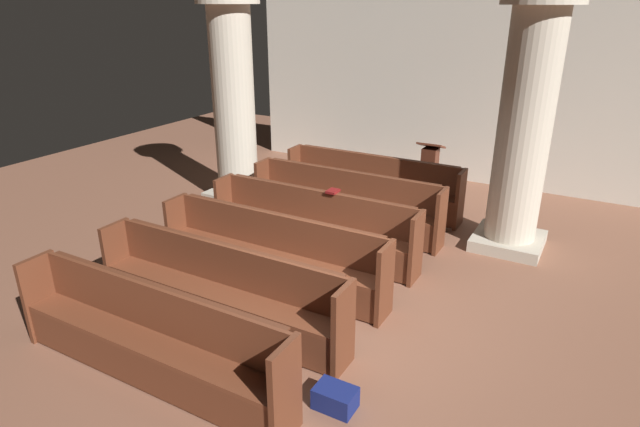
# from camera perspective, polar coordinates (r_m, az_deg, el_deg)

# --- Properties ---
(ground_plane) EXTENTS (19.20, 19.20, 0.00)m
(ground_plane) POSITION_cam_1_polar(r_m,az_deg,el_deg) (6.48, 1.75, -11.20)
(ground_plane) COLOR brown
(back_wall) EXTENTS (10.00, 0.16, 4.50)m
(back_wall) POSITION_cam_1_polar(r_m,az_deg,el_deg) (11.26, 16.86, 14.46)
(back_wall) COLOR silver
(back_wall) RESTS_ON ground
(pew_row_0) EXTENTS (3.28, 0.46, 0.98)m
(pew_row_0) POSITION_cam_1_polar(r_m,az_deg,el_deg) (9.56, 5.65, 3.39)
(pew_row_0) COLOR brown
(pew_row_0) RESTS_ON ground
(pew_row_1) EXTENTS (3.28, 0.46, 0.98)m
(pew_row_1) POSITION_cam_1_polar(r_m,az_deg,el_deg) (8.64, 2.75, 1.43)
(pew_row_1) COLOR brown
(pew_row_1) RESTS_ON ground
(pew_row_2) EXTENTS (3.28, 0.47, 0.98)m
(pew_row_2) POSITION_cam_1_polar(r_m,az_deg,el_deg) (7.76, -0.81, -0.99)
(pew_row_2) COLOR brown
(pew_row_2) RESTS_ON ground
(pew_row_3) EXTENTS (3.28, 0.46, 0.98)m
(pew_row_3) POSITION_cam_1_polar(r_m,az_deg,el_deg) (6.93, -5.25, -4.01)
(pew_row_3) COLOR brown
(pew_row_3) RESTS_ON ground
(pew_row_4) EXTENTS (3.28, 0.46, 0.98)m
(pew_row_4) POSITION_cam_1_polar(r_m,az_deg,el_deg) (6.19, -10.88, -7.75)
(pew_row_4) COLOR brown
(pew_row_4) RESTS_ON ground
(pew_row_5) EXTENTS (3.28, 0.47, 0.98)m
(pew_row_5) POSITION_cam_1_polar(r_m,az_deg,el_deg) (5.55, -18.07, -12.33)
(pew_row_5) COLOR brown
(pew_row_5) RESTS_ON ground
(pillar_aisle_side) EXTENTS (1.09, 1.09, 3.80)m
(pillar_aisle_side) POSITION_cam_1_polar(r_m,az_deg,el_deg) (8.14, 21.34, 9.36)
(pillar_aisle_side) COLOR #B6AD9A
(pillar_aisle_side) RESTS_ON ground
(pillar_far_side) EXTENTS (1.09, 1.09, 3.80)m
(pillar_far_side) POSITION_cam_1_polar(r_m,az_deg,el_deg) (9.83, -9.36, 12.49)
(pillar_far_side) COLOR #B6AD9A
(pillar_far_side) RESTS_ON ground
(lectern) EXTENTS (0.48, 0.45, 1.08)m
(lectern) POSITION_cam_1_polar(r_m,az_deg,el_deg) (10.44, 11.69, 4.27)
(lectern) COLOR #411E13
(lectern) RESTS_ON ground
(hymn_book) EXTENTS (0.15, 0.20, 0.04)m
(hymn_book) POSITION_cam_1_polar(r_m,az_deg,el_deg) (7.63, 1.40, 2.43)
(hymn_book) COLOR maroon
(hymn_book) RESTS_ON pew_row_2
(kneeler_box_navy) EXTENTS (0.39, 0.27, 0.22)m
(kneeler_box_navy) POSITION_cam_1_polar(r_m,az_deg,el_deg) (5.21, 1.66, -19.31)
(kneeler_box_navy) COLOR navy
(kneeler_box_navy) RESTS_ON ground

